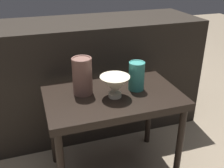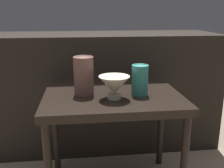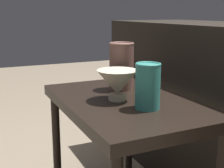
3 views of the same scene
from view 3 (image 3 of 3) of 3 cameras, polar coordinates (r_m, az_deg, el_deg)
table at (r=1.19m, az=2.41°, el=-5.68°), size 0.70×0.45×0.52m
bowl at (r=1.14m, az=1.00°, el=0.21°), size 0.15×0.15×0.11m
vase_textured_left at (r=1.30m, az=1.75°, el=3.40°), size 0.10×0.10×0.20m
vase_colorful_right at (r=1.04m, az=6.54°, el=-0.28°), size 0.09×0.09×0.16m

